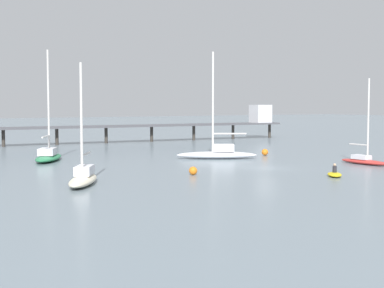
# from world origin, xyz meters

# --- Properties ---
(ground_plane) EXTENTS (400.00, 400.00, 0.00)m
(ground_plane) POSITION_xyz_m (0.00, 0.00, 0.00)
(ground_plane) COLOR slate
(pier) EXTENTS (64.77, 6.92, 6.00)m
(pier) POSITION_xyz_m (8.18, 40.45, 3.06)
(pier) COLOR #4C4C51
(pier) RESTS_ON ground_plane
(sailboat_green) EXTENTS (5.91, 8.24, 12.17)m
(sailboat_green) POSITION_xyz_m (-16.23, 17.90, 0.69)
(sailboat_green) COLOR #287F4C
(sailboat_green) RESTS_ON ground_plane
(sailboat_cream) EXTENTS (5.02, 6.71, 9.45)m
(sailboat_cream) POSITION_xyz_m (-19.47, -1.91, 0.66)
(sailboat_cream) COLOR beige
(sailboat_cream) RESTS_ON ground_plane
(sailboat_white) EXTENTS (9.07, 6.49, 12.14)m
(sailboat_white) POSITION_xyz_m (1.22, 10.60, 0.73)
(sailboat_white) COLOR white
(sailboat_white) RESTS_ON ground_plane
(sailboat_red) EXTENTS (1.87, 6.20, 8.90)m
(sailboat_red) POSITION_xyz_m (11.06, -2.24, 0.58)
(sailboat_red) COLOR red
(sailboat_red) RESTS_ON ground_plane
(dinghy_yellow) EXTENTS (2.51, 2.79, 1.14)m
(dinghy_yellow) POSITION_xyz_m (1.10, -8.09, 0.21)
(dinghy_yellow) COLOR yellow
(dinghy_yellow) RESTS_ON ground_plane
(mooring_buoy_mid) EXTENTS (0.75, 0.75, 0.75)m
(mooring_buoy_mid) POSITION_xyz_m (-8.90, -0.89, 0.37)
(mooring_buoy_mid) COLOR orange
(mooring_buoy_mid) RESTS_ON ground_plane
(mooring_buoy_near) EXTENTS (0.79, 0.79, 0.79)m
(mooring_buoy_near) POSITION_xyz_m (8.41, 11.13, 0.40)
(mooring_buoy_near) COLOR orange
(mooring_buoy_near) RESTS_ON ground_plane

